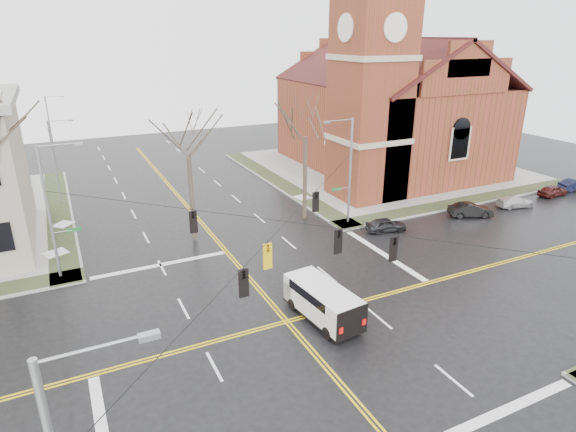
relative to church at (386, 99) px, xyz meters
name	(u,v)px	position (x,y,z in m)	size (l,w,h in m)	color
ground	(287,322)	(-24.76, -24.78, -8.43)	(120.00, 120.00, 0.00)	black
sidewalks	(287,320)	(-24.76, -24.78, -8.36)	(80.00, 80.00, 0.17)	gray
road_markings	(287,321)	(-24.76, -24.78, -8.43)	(100.00, 100.00, 0.01)	gold
church	(386,99)	(0.00, 0.00, 0.00)	(24.28, 27.48, 27.50)	brown
signal_pole_ne	(349,169)	(-13.44, -13.28, -3.48)	(2.75, 0.22, 9.00)	gray
signal_pole_nw	(51,209)	(-36.09, -13.28, -3.48)	(2.75, 0.22, 9.00)	gray
span_wires	(287,222)	(-24.76, -24.78, -2.23)	(23.02, 23.02, 0.03)	black
traffic_signals	(292,239)	(-24.76, -25.45, -2.98)	(8.21, 8.26, 1.30)	black
streetlight_north_a	(56,159)	(-35.42, 3.22, -3.97)	(2.30, 0.20, 8.00)	gray
streetlight_north_b	(51,125)	(-35.42, 23.22, -3.97)	(2.30, 0.20, 8.00)	gray
cargo_van	(321,299)	(-22.79, -25.18, -7.22)	(2.66, 5.58, 2.05)	white
parked_car_a	(386,225)	(-11.39, -16.22, -7.86)	(1.36, 3.37, 1.15)	black
parked_car_b	(470,210)	(-2.46, -16.77, -7.80)	(1.34, 3.86, 1.27)	black
parked_car_c	(515,202)	(3.36, -16.72, -7.91)	(1.48, 3.64, 1.06)	#B9BABC
parked_car_d	(553,191)	(9.54, -16.06, -7.85)	(1.37, 3.40, 1.16)	#3C1311
tree_nw_near	(188,149)	(-26.32, -11.02, -0.96)	(4.00, 4.00, 10.30)	#3D3127
tree_ne	(306,131)	(-16.25, -10.82, -0.53)	(4.00, 4.00, 10.91)	#3D3127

